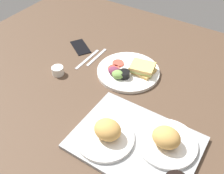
{
  "coord_description": "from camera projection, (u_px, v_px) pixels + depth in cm",
  "views": [
    {
      "loc": [
        -43.79,
        74.41,
        81.92
      ],
      "look_at": [
        2.0,
        3.0,
        4.0
      ],
      "focal_mm": 42.78,
      "sensor_mm": 36.0,
      "label": 1
    }
  ],
  "objects": [
    {
      "name": "ground_plane",
      "position": [
        119.0,
        94.0,
        1.2
      ],
      "size": [
        190.0,
        150.0,
        3.0
      ],
      "primitive_type": "cube",
      "color": "#4C3828"
    },
    {
      "name": "serving_tray",
      "position": [
        135.0,
        143.0,
        0.98
      ],
      "size": [
        45.1,
        33.13,
        1.6
      ],
      "primitive_type": "cube",
      "rotation": [
        0.0,
        0.0,
        0.0
      ],
      "color": "#9EA0A3",
      "rests_on": "ground_plane"
    },
    {
      "name": "bread_plate_near",
      "position": [
        166.0,
        140.0,
        0.94
      ],
      "size": [
        21.93,
        21.93,
        8.32
      ],
      "color": "white",
      "rests_on": "serving_tray"
    },
    {
      "name": "bread_plate_far",
      "position": [
        106.0,
        134.0,
        0.96
      ],
      "size": [
        21.5,
        21.5,
        8.33
      ],
      "color": "white",
      "rests_on": "serving_tray"
    },
    {
      "name": "plate_with_salad",
      "position": [
        129.0,
        71.0,
        1.27
      ],
      "size": [
        29.95,
        29.95,
        5.4
      ],
      "color": "white",
      "rests_on": "ground_plane"
    },
    {
      "name": "espresso_cup",
      "position": [
        58.0,
        71.0,
        1.27
      ],
      "size": [
        5.6,
        5.6,
        4.0
      ],
      "primitive_type": "cylinder",
      "color": "silver",
      "rests_on": "ground_plane"
    },
    {
      "name": "fork",
      "position": [
        97.0,
        57.0,
        1.38
      ],
      "size": [
        1.69,
        17.02,
        0.5
      ],
      "primitive_type": "cube",
      "rotation": [
        0.0,
        0.0,
        1.59
      ],
      "color": "#B7B7BC",
      "rests_on": "ground_plane"
    },
    {
      "name": "knife",
      "position": [
        87.0,
        59.0,
        1.36
      ],
      "size": [
        1.47,
        19.01,
        0.5
      ],
      "primitive_type": "cube",
      "rotation": [
        0.0,
        0.0,
        1.57
      ],
      "color": "#B7B7BC",
      "rests_on": "ground_plane"
    },
    {
      "name": "cell_phone",
      "position": [
        80.0,
        47.0,
        1.44
      ],
      "size": [
        16.01,
        13.82,
        0.8
      ],
      "primitive_type": "cube",
      "rotation": [
        0.0,
        0.0,
        -0.57
      ],
      "color": "black",
      "rests_on": "ground_plane"
    }
  ]
}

